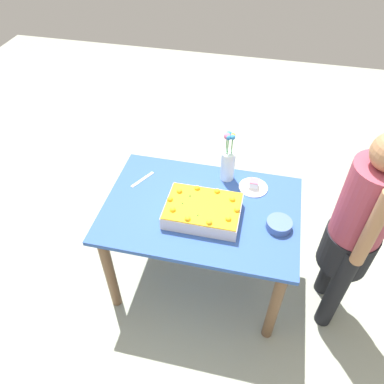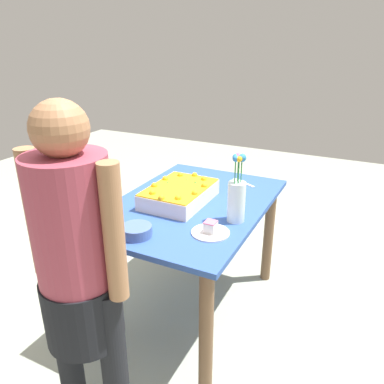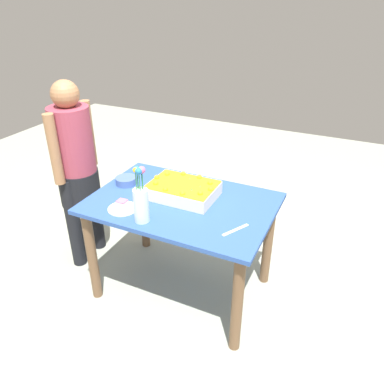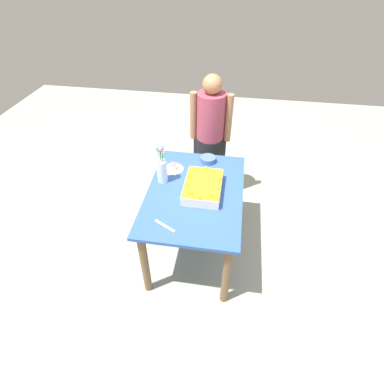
{
  "view_description": "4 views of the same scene",
  "coord_description": "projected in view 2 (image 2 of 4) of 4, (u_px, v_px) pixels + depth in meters",
  "views": [
    {
      "loc": [
        -0.3,
        1.61,
        2.49
      ],
      "look_at": [
        0.06,
        0.02,
        0.92
      ],
      "focal_mm": 35.0,
      "sensor_mm": 36.0,
      "label": 1
    },
    {
      "loc": [
        -1.82,
        -0.91,
        1.66
      ],
      "look_at": [
        -0.03,
        -0.02,
        0.85
      ],
      "focal_mm": 35.0,
      "sensor_mm": 36.0,
      "label": 2
    },
    {
      "loc": [
        1.01,
        -1.96,
        2.03
      ],
      "look_at": [
        0.04,
        0.08,
        0.81
      ],
      "focal_mm": 35.0,
      "sensor_mm": 36.0,
      "label": 3
    },
    {
      "loc": [
        2.01,
        0.29,
        2.49
      ],
      "look_at": [
        0.03,
        -0.02,
        0.79
      ],
      "focal_mm": 28.0,
      "sensor_mm": 36.0,
      "label": 4
    }
  ],
  "objects": [
    {
      "name": "sheet_cake",
      "position": [
        179.0,
        194.0,
        2.21
      ],
      "size": [
        0.46,
        0.32,
        0.12
      ],
      "color": "white",
      "rests_on": "dining_table"
    },
    {
      "name": "dining_table",
      "position": [
        191.0,
        223.0,
        2.27
      ],
      "size": [
        1.24,
        0.85,
        0.77
      ],
      "color": "#3055A5",
      "rests_on": "ground_plane"
    },
    {
      "name": "serving_plate_with_slice",
      "position": [
        211.0,
        230.0,
        1.86
      ],
      "size": [
        0.19,
        0.19,
        0.07
      ],
      "color": "white",
      "rests_on": "dining_table"
    },
    {
      "name": "ground_plane",
      "position": [
        191.0,
        307.0,
        2.51
      ],
      "size": [
        8.0,
        8.0,
        0.0
      ],
      "primitive_type": "plane",
      "color": "#9EA492"
    },
    {
      "name": "flower_vase",
      "position": [
        237.0,
        196.0,
        1.94
      ],
      "size": [
        0.09,
        0.09,
        0.37
      ],
      "color": "white",
      "rests_on": "dining_table"
    },
    {
      "name": "person_standing",
      "position": [
        78.0,
        266.0,
        1.44
      ],
      "size": [
        0.31,
        0.45,
        1.49
      ],
      "color": "black",
      "rests_on": "ground_plane"
    },
    {
      "name": "cake_knife",
      "position": [
        244.0,
        183.0,
        2.52
      ],
      "size": [
        0.11,
        0.18,
        0.0
      ],
      "primitive_type": "cube",
      "rotation": [
        0.0,
        0.0,
        4.21
      ],
      "color": "silver",
      "rests_on": "dining_table"
    },
    {
      "name": "fruit_bowl",
      "position": [
        137.0,
        231.0,
        1.83
      ],
      "size": [
        0.15,
        0.15,
        0.05
      ],
      "primitive_type": "cylinder",
      "color": "#4A68A1",
      "rests_on": "dining_table"
    }
  ]
}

